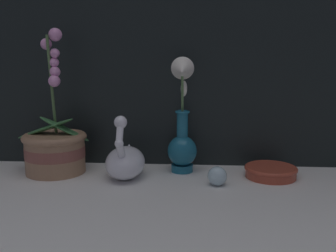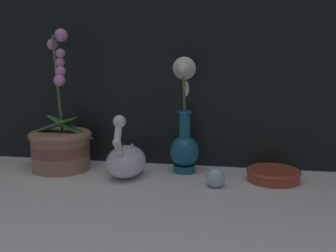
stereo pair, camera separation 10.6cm
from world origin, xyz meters
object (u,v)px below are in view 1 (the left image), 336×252
object	(u,v)px
swan_figurine	(125,160)
glass_sphere	(217,176)
blue_vase	(182,134)
orchid_potted_plant	(55,147)
amber_dish	(271,171)

from	to	relation	value
swan_figurine	glass_sphere	world-z (taller)	swan_figurine
blue_vase	orchid_potted_plant	bearing A→B (deg)	-176.30
blue_vase	amber_dish	size ratio (longest dim) A/B	2.28
orchid_potted_plant	amber_dish	distance (m)	0.61
swan_figurine	amber_dish	world-z (taller)	swan_figurine
blue_vase	glass_sphere	world-z (taller)	blue_vase
amber_dish	swan_figurine	bearing A→B (deg)	-175.55
glass_sphere	amber_dish	xyz separation A→B (m)	(0.15, 0.08, -0.01)
blue_vase	amber_dish	xyz separation A→B (m)	(0.25, -0.03, -0.10)
orchid_potted_plant	glass_sphere	xyz separation A→B (m)	(0.46, -0.09, -0.05)
orchid_potted_plant	glass_sphere	distance (m)	0.47
orchid_potted_plant	amber_dish	world-z (taller)	orchid_potted_plant
swan_figurine	amber_dish	xyz separation A→B (m)	(0.40, 0.03, -0.03)
blue_vase	swan_figurine	bearing A→B (deg)	-158.17
swan_figurine	blue_vase	size ratio (longest dim) A/B	0.56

